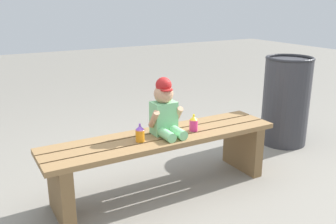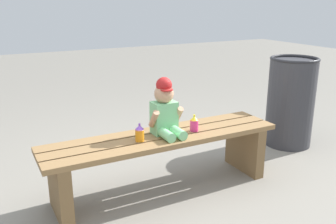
{
  "view_description": "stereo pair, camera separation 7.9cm",
  "coord_description": "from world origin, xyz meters",
  "px_view_note": "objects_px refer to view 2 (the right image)",
  "views": [
    {
      "loc": [
        -1.17,
        -2.14,
        1.34
      ],
      "look_at": [
        0.01,
        -0.05,
        0.61
      ],
      "focal_mm": 39.68,
      "sensor_mm": 36.0,
      "label": 1
    },
    {
      "loc": [
        -1.1,
        -2.18,
        1.34
      ],
      "look_at": [
        0.01,
        -0.05,
        0.61
      ],
      "focal_mm": 39.68,
      "sensor_mm": 36.0,
      "label": 2
    }
  ],
  "objects_px": {
    "park_bench": "(163,152)",
    "child_figure": "(165,110)",
    "trash_bin": "(291,102)",
    "sippy_cup_left": "(140,133)",
    "sippy_cup_right": "(194,123)"
  },
  "relations": [
    {
      "from": "park_bench",
      "to": "child_figure",
      "type": "distance_m",
      "value": 0.31
    },
    {
      "from": "trash_bin",
      "to": "child_figure",
      "type": "bearing_deg",
      "value": -170.46
    },
    {
      "from": "sippy_cup_right",
      "to": "sippy_cup_left",
      "type": "bearing_deg",
      "value": 180.0
    },
    {
      "from": "child_figure",
      "to": "sippy_cup_right",
      "type": "bearing_deg",
      "value": -12.01
    },
    {
      "from": "park_bench",
      "to": "sippy_cup_left",
      "type": "xyz_separation_m",
      "value": [
        -0.19,
        -0.03,
        0.19
      ]
    },
    {
      "from": "trash_bin",
      "to": "sippy_cup_left",
      "type": "bearing_deg",
      "value": -170.18
    },
    {
      "from": "sippy_cup_right",
      "to": "trash_bin",
      "type": "height_order",
      "value": "trash_bin"
    },
    {
      "from": "park_bench",
      "to": "sippy_cup_left",
      "type": "bearing_deg",
      "value": -170.8
    },
    {
      "from": "park_bench",
      "to": "sippy_cup_left",
      "type": "height_order",
      "value": "sippy_cup_left"
    },
    {
      "from": "child_figure",
      "to": "trash_bin",
      "type": "bearing_deg",
      "value": 9.54
    },
    {
      "from": "sippy_cup_right",
      "to": "trash_bin",
      "type": "relative_size",
      "value": 0.15
    },
    {
      "from": "sippy_cup_left",
      "to": "trash_bin",
      "type": "distance_m",
      "value": 1.69
    },
    {
      "from": "park_bench",
      "to": "trash_bin",
      "type": "relative_size",
      "value": 2.05
    },
    {
      "from": "park_bench",
      "to": "child_figure",
      "type": "xyz_separation_m",
      "value": [
        0.02,
        0.01,
        0.31
      ]
    },
    {
      "from": "sippy_cup_left",
      "to": "trash_bin",
      "type": "xyz_separation_m",
      "value": [
        1.66,
        0.29,
        -0.07
      ]
    }
  ]
}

